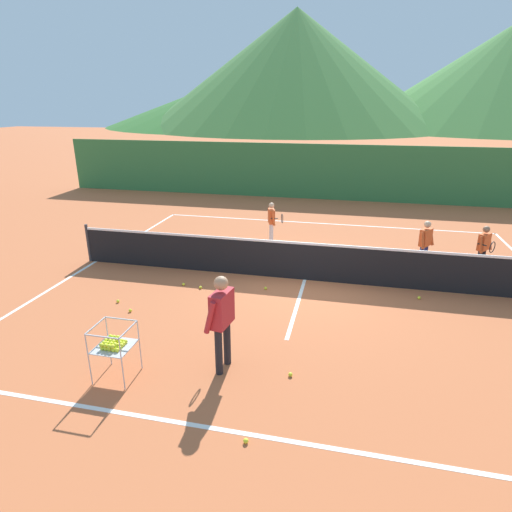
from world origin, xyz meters
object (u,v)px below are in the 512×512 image
(ball_cart, at_px, (113,344))
(tennis_ball_7, at_px, (419,298))
(tennis_ball_3, at_px, (130,310))
(student_0, at_px, (272,219))
(tennis_ball_5, at_px, (290,374))
(tennis_ball_0, at_px, (184,284))
(tennis_ball_6, at_px, (200,287))
(instructor, at_px, (222,315))
(tennis_ball_1, at_px, (118,301))
(tennis_net, at_px, (306,261))
(student_1, at_px, (425,241))
(student_2, at_px, (484,245))
(tennis_ball_2, at_px, (266,288))
(tennis_ball_4, at_px, (246,441))

(ball_cart, distance_m, tennis_ball_7, 6.57)
(ball_cart, distance_m, tennis_ball_3, 2.33)
(student_0, xyz_separation_m, tennis_ball_5, (1.60, -6.75, -0.73))
(tennis_ball_0, distance_m, tennis_ball_6, 0.47)
(instructor, height_order, ball_cart, instructor)
(tennis_ball_1, bearing_deg, tennis_net, 29.55)
(instructor, xyz_separation_m, tennis_ball_3, (-2.49, 1.47, -0.96))
(ball_cart, bearing_deg, tennis_net, 61.62)
(student_1, bearing_deg, student_2, 1.27)
(instructor, distance_m, tennis_ball_5, 1.48)
(tennis_ball_3, distance_m, tennis_ball_6, 1.78)
(ball_cart, xyz_separation_m, tennis_ball_7, (5.12, 4.08, -0.56))
(tennis_ball_2, relative_size, tennis_ball_6, 1.00)
(student_2, relative_size, tennis_ball_1, 18.32)
(instructor, relative_size, tennis_ball_6, 24.24)
(tennis_ball_0, bearing_deg, student_2, 19.15)
(tennis_ball_1, height_order, tennis_ball_7, same)
(student_2, relative_size, tennis_ball_4, 18.32)
(instructor, xyz_separation_m, tennis_ball_1, (-2.98, 1.82, -0.96))
(student_0, bearing_deg, tennis_ball_2, -81.42)
(instructor, bearing_deg, tennis_ball_6, 116.46)
(tennis_ball_0, bearing_deg, student_1, 23.12)
(student_0, relative_size, tennis_ball_1, 18.71)
(student_2, bearing_deg, tennis_ball_0, -160.85)
(tennis_ball_2, distance_m, tennis_ball_6, 1.54)
(tennis_ball_1, relative_size, tennis_ball_7, 1.00)
(student_2, bearing_deg, tennis_ball_3, -152.58)
(tennis_ball_1, bearing_deg, student_2, 24.06)
(instructor, relative_size, tennis_ball_1, 24.24)
(instructor, relative_size, tennis_ball_7, 24.24)
(student_1, height_order, tennis_ball_0, student_1)
(tennis_ball_1, height_order, tennis_ball_4, same)
(tennis_ball_0, bearing_deg, tennis_ball_5, -44.53)
(instructor, height_order, tennis_ball_4, instructor)
(tennis_ball_3, bearing_deg, student_1, 32.20)
(student_2, bearing_deg, student_1, -178.73)
(tennis_ball_0, distance_m, tennis_ball_7, 5.45)
(instructor, height_order, student_1, instructor)
(tennis_ball_5, bearing_deg, tennis_ball_2, 108.40)
(student_1, xyz_separation_m, ball_cart, (-5.43, -6.06, -0.18))
(student_1, height_order, student_2, student_1)
(student_2, relative_size, tennis_ball_0, 18.32)
(tennis_ball_5, distance_m, tennis_ball_7, 4.21)
(tennis_ball_4, bearing_deg, tennis_net, 88.73)
(ball_cart, distance_m, tennis_ball_1, 2.84)
(instructor, bearing_deg, student_2, 46.32)
(student_2, distance_m, ball_cart, 9.16)
(tennis_net, bearing_deg, tennis_ball_5, -86.69)
(tennis_ball_1, bearing_deg, ball_cart, -60.41)
(student_0, distance_m, tennis_ball_6, 4.03)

